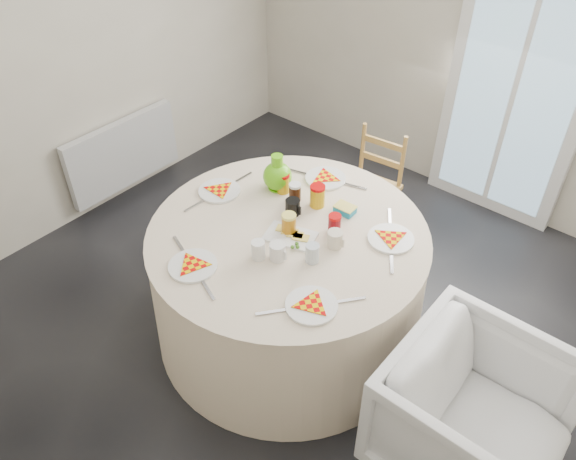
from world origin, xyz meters
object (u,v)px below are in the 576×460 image
Objects in this scene: radiator at (123,154)px; table at (288,284)px; green_pitcher at (277,176)px; armchair at (476,416)px; wooden_chair at (370,182)px.

table reaches higher than radiator.
armchair is at bearing -1.86° from green_pitcher.
radiator is at bearing -167.66° from green_pitcher.
table is at bearing 85.08° from armchair.
green_pitcher is at bearing -107.35° from wooden_chair.
table is 1.95× the size of wooden_chair.
armchair is 1.69m from green_pitcher.
armchair is at bearing -4.93° from table.
green_pitcher reaches higher than armchair.
radiator is 1.97m from wooden_chair.
green_pitcher reaches higher than table.
table is 1.26m from armchair.
green_pitcher is (-0.32, 0.28, 0.49)m from table.
radiator is 3.21m from armchair.
green_pitcher is at bearing 76.16° from armchair.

